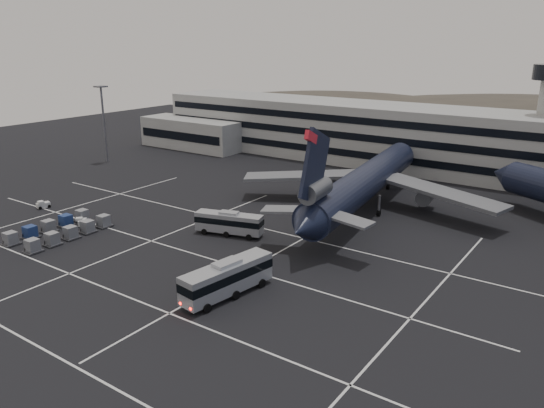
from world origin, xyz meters
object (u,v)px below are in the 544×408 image
Objects in this scene: trijet_main at (365,182)px; bus_far at (229,222)px; bus_near at (227,277)px; tug_a at (43,205)px; uld_cluster at (59,230)px.

bus_far is at bearing -125.18° from trijet_main.
bus_near is 20.31m from bus_far.
bus_far is 4.51× the size of tug_a.
bus_far is (-12.73, 15.82, -0.35)m from bus_near.
bus_far reaches higher than tug_a.
trijet_main is at bearing 99.95° from bus_near.
trijet_main is 24.07× the size of tug_a.
tug_a is 0.16× the size of uld_cluster.
bus_far is at bearing 26.35° from tug_a.
tug_a is 16.13m from uld_cluster.
trijet_main is 56.86m from tug_a.
bus_near is 49.07m from tug_a.
trijet_main reaches higher than bus_near.
tug_a is at bearing 155.91° from uld_cluster.
uld_cluster is at bearing 109.50° from bus_far.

